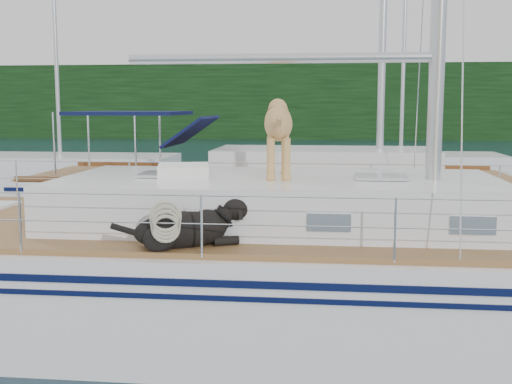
# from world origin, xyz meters

# --- Properties ---
(ground) EXTENTS (120.00, 120.00, 0.00)m
(ground) POSITION_xyz_m (0.00, 0.00, 0.00)
(ground) COLOR black
(ground) RESTS_ON ground
(tree_line) EXTENTS (90.00, 3.00, 6.00)m
(tree_line) POSITION_xyz_m (0.00, 45.00, 3.00)
(tree_line) COLOR black
(tree_line) RESTS_ON ground
(shore_bank) EXTENTS (92.00, 1.00, 1.20)m
(shore_bank) POSITION_xyz_m (0.00, 46.20, 0.60)
(shore_bank) COLOR #595147
(shore_bank) RESTS_ON ground
(main_sailboat) EXTENTS (12.00, 3.80, 14.01)m
(main_sailboat) POSITION_xyz_m (0.10, -0.00, 0.68)
(main_sailboat) COLOR white
(main_sailboat) RESTS_ON ground
(neighbor_sailboat) EXTENTS (11.00, 3.50, 13.30)m
(neighbor_sailboat) POSITION_xyz_m (0.22, 6.64, 0.63)
(neighbor_sailboat) COLOR white
(neighbor_sailboat) RESTS_ON ground
(bg_boat_west) EXTENTS (8.00, 3.00, 11.65)m
(bg_boat_west) POSITION_xyz_m (-8.00, 14.00, 0.45)
(bg_boat_west) COLOR white
(bg_boat_west) RESTS_ON ground
(bg_boat_center) EXTENTS (7.20, 3.00, 11.65)m
(bg_boat_center) POSITION_xyz_m (4.00, 16.00, 0.45)
(bg_boat_center) COLOR white
(bg_boat_center) RESTS_ON ground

